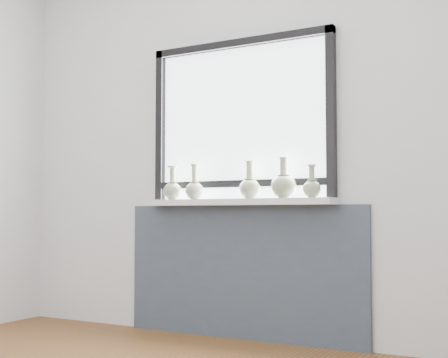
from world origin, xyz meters
The scene contains 9 objects.
back_wall centered at (0.00, 1.81, 1.30)m, with size 3.60×0.02×2.60m, color silver.
apron_panel centered at (0.00, 1.78, 0.43)m, with size 1.70×0.03×0.86m, color #3C4655.
windowsill centered at (0.00, 1.71, 0.88)m, with size 1.32×0.18×0.04m, color white.
window centered at (0.00, 1.77, 1.44)m, with size 1.30×0.06×1.05m.
vase_a centered at (-0.47, 1.69, 0.97)m, with size 0.13×0.13×0.23m.
vase_b centered at (-0.30, 1.69, 0.97)m, with size 0.12×0.12×0.23m.
vase_c centered at (0.10, 1.70, 0.98)m, with size 0.14×0.14×0.24m.
vase_d centered at (0.34, 1.70, 0.98)m, with size 0.16×0.16×0.25m.
vase_e centered at (0.52, 1.69, 0.96)m, with size 0.11×0.11×0.20m.
Camera 1 is at (1.88, -1.82, 0.80)m, focal length 50.00 mm.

